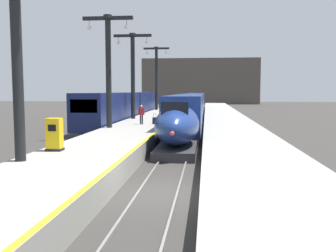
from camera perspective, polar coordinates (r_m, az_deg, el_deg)
name	(u,v)px	position (r m, az deg, el deg)	size (l,w,h in m)	color
ground_plane	(158,194)	(14.68, -1.54, -10.33)	(260.00, 260.00, 0.00)	#33302D
platform_left	(150,124)	(39.37, -2.80, 0.30)	(4.80, 110.00, 1.05)	gray
platform_right	(228,125)	(38.99, 9.05, 0.19)	(4.80, 110.00, 1.05)	gray
platform_left_safety_stripe	(171,119)	(39.05, 0.50, 1.04)	(0.20, 107.80, 0.01)	yellow
rail_main_left	(183,126)	(41.79, 2.24, -0.05)	(0.08, 110.00, 0.12)	slate
rail_main_right	(196,126)	(41.72, 4.30, -0.07)	(0.08, 110.00, 0.12)	slate
rail_secondary_left	(111,126)	(43.05, -8.58, 0.05)	(0.08, 110.00, 0.12)	slate
rail_secondary_right	(124,126)	(42.70, -6.63, 0.04)	(0.08, 110.00, 0.12)	slate
highspeed_train_main	(192,107)	(48.09, 3.62, 2.91)	(2.92, 57.18, 3.60)	navy
regional_train_adjacent	(129,105)	(48.85, -5.94, 3.13)	(2.85, 36.60, 3.80)	#141E4C
station_column_near	(17,21)	(16.91, -21.97, 14.51)	(4.00, 0.68, 9.37)	black
station_column_mid	(108,60)	(30.43, -9.05, 9.84)	(4.00, 0.68, 8.85)	black
station_column_far	(133,67)	(40.13, -5.37, 8.85)	(4.00, 0.68, 8.95)	black
station_column_distant	(156,72)	(58.88, -1.77, 8.14)	(4.00, 0.68, 9.75)	black
passenger_near_edge	(141,113)	(33.10, -4.06, 1.97)	(0.49, 0.40, 1.69)	#23232D
rolling_suitcase	(155,121)	(33.25, -2.03, 0.81)	(0.40, 0.22, 0.98)	black
ticket_machine_yellow	(55,136)	(19.16, -16.86, -1.42)	(0.76, 0.62, 1.60)	yellow
terminus_back_wall	(200,81)	(116.08, 4.92, 6.79)	(36.00, 2.00, 14.00)	#4C4742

